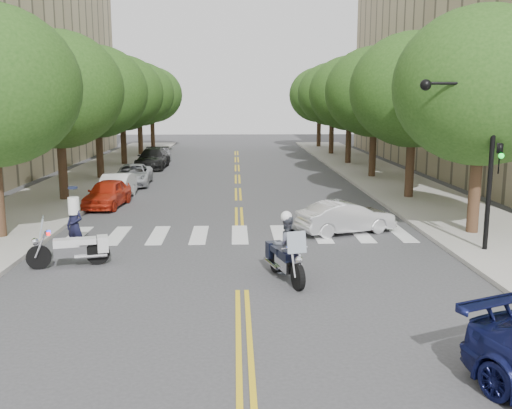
{
  "coord_description": "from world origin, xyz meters",
  "views": [
    {
      "loc": [
        -0.18,
        -14.74,
        5.1
      ],
      "look_at": [
        0.6,
        5.79,
        1.3
      ],
      "focal_mm": 40.0,
      "sensor_mm": 36.0,
      "label": 1
    }
  ],
  "objects_px": {
    "motorcycle_police": "(285,249)",
    "officer_standing": "(75,226)",
    "convertible": "(346,217)",
    "motorcycle_parked": "(76,249)"
  },
  "relations": [
    {
      "from": "motorcycle_parked",
      "to": "officer_standing",
      "type": "distance_m",
      "value": 1.83
    },
    {
      "from": "officer_standing",
      "to": "motorcycle_police",
      "type": "bearing_deg",
      "value": 4.84
    },
    {
      "from": "motorcycle_parked",
      "to": "convertible",
      "type": "xyz_separation_m",
      "value": [
        9.21,
        4.1,
        0.07
      ]
    },
    {
      "from": "officer_standing",
      "to": "convertible",
      "type": "height_order",
      "value": "officer_standing"
    },
    {
      "from": "motorcycle_parked",
      "to": "officer_standing",
      "type": "bearing_deg",
      "value": 0.18
    },
    {
      "from": "motorcycle_police",
      "to": "officer_standing",
      "type": "height_order",
      "value": "motorcycle_police"
    },
    {
      "from": "convertible",
      "to": "officer_standing",
      "type": "bearing_deg",
      "value": 84.3
    },
    {
      "from": "motorcycle_police",
      "to": "officer_standing",
      "type": "bearing_deg",
      "value": -41.54
    },
    {
      "from": "motorcycle_police",
      "to": "convertible",
      "type": "distance_m",
      "value": 6.37
    },
    {
      "from": "officer_standing",
      "to": "convertible",
      "type": "bearing_deg",
      "value": 44.43
    }
  ]
}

